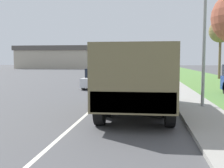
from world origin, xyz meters
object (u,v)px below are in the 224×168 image
car_third_ahead (145,70)px  lamp_post (200,14)px  car_second_ahead (108,74)px  military_truck (137,75)px  car_nearest_ahead (98,79)px

car_third_ahead → lamp_post: 32.70m
car_second_ahead → lamp_post: lamp_post is taller
military_truck → car_nearest_ahead: bearing=108.6°
military_truck → car_third_ahead: bearing=90.0°
military_truck → car_second_ahead: (-3.74, 18.44, -0.83)m
car_second_ahead → lamp_post: size_ratio=0.69×
car_nearest_ahead → car_second_ahead: 8.28m
lamp_post → car_third_ahead: bearing=94.6°
car_second_ahead → lamp_post: 18.41m
military_truck → car_nearest_ahead: (-3.41, 10.16, -0.86)m
car_third_ahead → lamp_post: bearing=-85.4°
car_third_ahead → lamp_post: (2.59, -32.41, 3.44)m
lamp_post → military_truck: bearing=-150.3°
car_nearest_ahead → car_third_ahead: bearing=81.8°
military_truck → lamp_post: bearing=29.7°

